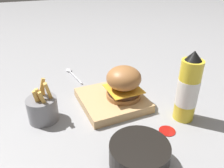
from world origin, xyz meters
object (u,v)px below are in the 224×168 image
at_px(serving_board, 112,100).
at_px(spoon, 71,73).
at_px(burger, 124,82).
at_px(fries_basket, 43,108).
at_px(ketchup_bottle, 188,90).
at_px(side_bowl, 139,154).

height_order(serving_board, spoon, serving_board).
xyz_separation_m(burger, spoon, (-0.32, -0.11, -0.08)).
height_order(burger, fries_basket, fries_basket).
bearing_deg(serving_board, fries_basket, -90.99).
bearing_deg(spoon, ketchup_bottle, -158.57).
relative_size(serving_board, fries_basket, 1.54).
bearing_deg(spoon, burger, -168.09).
distance_m(fries_basket, spoon, 0.35).
height_order(burger, ketchup_bottle, ketchup_bottle).
relative_size(serving_board, spoon, 1.28).
xyz_separation_m(burger, ketchup_bottle, (0.15, 0.14, 0.02)).
bearing_deg(spoon, fries_basket, 144.56).
relative_size(side_bowl, spoon, 0.84).
relative_size(burger, side_bowl, 0.80).
bearing_deg(ketchup_bottle, burger, -136.83).
bearing_deg(serving_board, burger, 61.35).
relative_size(serving_board, ketchup_bottle, 0.98).
bearing_deg(serving_board, side_bowl, -10.45).
bearing_deg(ketchup_bottle, serving_board, -133.92).
bearing_deg(serving_board, spoon, -167.05).
relative_size(ketchup_bottle, fries_basket, 1.58).
height_order(ketchup_bottle, fries_basket, ketchup_bottle).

